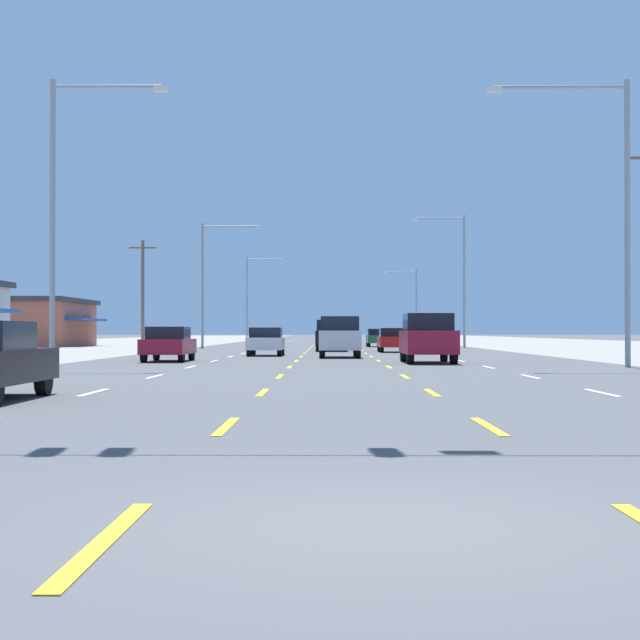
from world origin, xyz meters
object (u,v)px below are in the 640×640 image
sedan_far_left_mid (168,343)px  streetlight_right_row_0 (612,198)px  sedan_inner_left_far (266,341)px  sedan_center_turn_distant_b (332,337)px  suv_inner_right_near (428,337)px  suv_center_turn_farthest (331,335)px  streetlight_left_row_2 (251,292)px  sedan_inner_right_distant_a (378,337)px  streetlight_left_row_0 (64,201)px  sedan_inner_right_farther (393,340)px  suv_center_turn_midfar (340,336)px  streetlight_left_row_1 (209,275)px  streetlight_right_row_1 (459,271)px  streetlight_right_row_2 (413,300)px

sedan_far_left_mid → streetlight_right_row_0: size_ratio=0.44×
sedan_inner_left_far → sedan_center_turn_distant_b: 32.97m
sedan_far_left_mid → streetlight_right_row_0: bearing=-22.9°
suv_inner_right_near → sedan_center_turn_distant_b: (-3.70, 44.86, -0.27)m
suv_center_turn_farthest → streetlight_left_row_2: bearing=99.4°
suv_center_turn_farthest → streetlight_left_row_2: size_ratio=0.48×
sedan_inner_right_distant_a → streetlight_left_row_2: 41.85m
streetlight_left_row_0 → streetlight_right_row_0: bearing=-0.0°
sedan_inner_right_farther → sedan_inner_right_distant_a: size_ratio=1.00×
sedan_center_turn_distant_b → streetlight_left_row_0: bearing=-100.9°
suv_inner_right_near → sedan_inner_right_distant_a: suv_inner_right_near is taller
suv_center_turn_midfar → streetlight_right_row_0: streetlight_right_row_0 is taller
sedan_inner_right_farther → streetlight_left_row_1: streetlight_left_row_1 is taller
suv_center_turn_midfar → suv_center_turn_farthest: bearing=91.3°
streetlight_left_row_0 → sedan_center_turn_distant_b: bearing=79.1°
sedan_inner_right_farther → streetlight_left_row_1: bearing=127.4°
sedan_inner_right_farther → streetlight_left_row_2: 62.25m
suv_center_turn_farthest → streetlight_left_row_0: streetlight_left_row_0 is taller
sedan_inner_right_farther → streetlight_right_row_0: (6.05, -26.14, 5.20)m
suv_inner_right_near → sedan_far_left_mid: (-10.73, 2.03, -0.27)m
sedan_inner_left_far → sedan_inner_right_farther: (7.17, 9.02, 0.00)m
sedan_inner_right_distant_a → streetlight_left_row_2: bearing=108.7°
sedan_inner_right_distant_a → suv_center_turn_farthest: bearing=-101.9°
sedan_inner_right_farther → suv_center_turn_farthest: size_ratio=0.92×
sedan_far_left_mid → streetlight_left_row_2: bearing=91.8°
sedan_inner_right_distant_a → streetlight_left_row_1: (-13.27, -4.04, 4.91)m
suv_center_turn_farthest → streetlight_right_row_0: streetlight_right_row_0 is taller
suv_inner_right_near → sedan_inner_right_farther: (-0.05, 21.09, -0.27)m
sedan_far_left_mid → streetlight_right_row_1: streetlight_right_row_1 is taller
suv_inner_right_near → streetlight_right_row_2: 82.02m
sedan_far_left_mid → streetlight_right_row_2: (16.84, 79.67, 4.29)m
streetlight_right_row_0 → sedan_center_turn_distant_b: bearing=101.0°
suv_center_turn_midfar → sedan_inner_left_far: 5.13m
suv_center_turn_midfar → streetlight_left_row_1: bearing=108.3°
streetlight_right_row_0 → sedan_inner_left_far: bearing=127.7°
sedan_inner_right_distant_a → streetlight_right_row_0: bearing=-82.8°
streetlight_right_row_2 → suv_inner_right_near: bearing=-94.3°
sedan_inner_left_far → streetlight_right_row_0: streetlight_right_row_0 is taller
sedan_inner_right_distant_a → sedan_center_turn_distant_b: (-3.73, 2.50, 0.00)m
suv_inner_right_near → streetlight_left_row_0: 15.07m
sedan_far_left_mid → sedan_inner_right_distant_a: same height
sedan_far_left_mid → sedan_inner_right_farther: size_ratio=1.00×
sedan_inner_left_far → sedan_inner_right_distant_a: (7.26, 30.29, 0.00)m
suv_center_turn_farthest → streetlight_right_row_2: 58.46m
sedan_far_left_mid → suv_center_turn_farthest: 23.26m
streetlight_right_row_1 → streetlight_right_row_2: streetlight_right_row_1 is taller
suv_center_turn_farthest → streetlight_right_row_2: streetlight_right_row_2 is taller
sedan_inner_right_distant_a → streetlight_right_row_2: (6.07, 39.34, 4.29)m
suv_inner_right_near → streetlight_right_row_0: bearing=-40.0°
sedan_far_left_mid → sedan_inner_right_farther: same height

